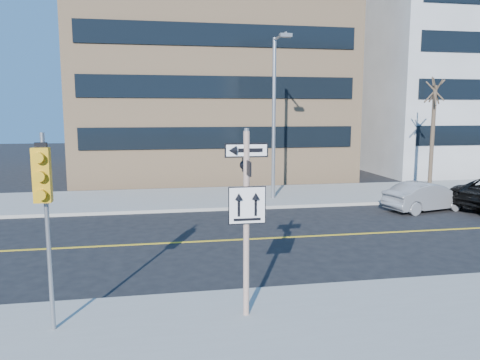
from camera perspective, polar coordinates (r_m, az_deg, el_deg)
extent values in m
plane|color=black|center=(12.98, -1.37, -12.17)|extent=(120.00, 120.00, 0.00)
cylinder|color=beige|center=(9.99, 0.78, -5.54)|extent=(0.13, 0.13, 4.00)
cylinder|color=gray|center=(9.70, 0.80, 6.17)|extent=(0.10, 0.10, 0.06)
cube|color=black|center=(9.73, 0.80, 3.64)|extent=(0.92, 0.03, 0.30)
cube|color=black|center=(9.76, 0.79, 1.60)|extent=(0.03, 0.92, 0.30)
cube|color=white|center=(9.81, 0.88, -3.11)|extent=(0.80, 0.03, 0.80)
cylinder|color=gray|center=(10.05, -22.36, -6.09)|extent=(0.09, 0.09, 4.00)
cube|color=#C69112|center=(9.64, -23.00, 0.55)|extent=(0.32, 0.22, 1.05)
sphere|color=#8C0705|center=(9.49, -23.28, 2.55)|extent=(0.17, 0.17, 0.17)
sphere|color=black|center=(9.53, -23.16, 0.45)|extent=(0.17, 0.17, 0.17)
sphere|color=black|center=(9.58, -23.04, -1.62)|extent=(0.17, 0.17, 0.17)
imported|color=gray|center=(23.23, 21.77, -1.88)|extent=(2.32, 4.30, 1.34)
cylinder|color=gray|center=(23.75, 4.14, 7.35)|extent=(0.18, 0.18, 8.00)
cylinder|color=gray|center=(23.05, 4.88, 17.04)|extent=(0.10, 2.20, 0.10)
cube|color=gray|center=(22.08, 5.58, 17.15)|extent=(0.55, 0.30, 0.16)
cylinder|color=#3D2F24|center=(27.68, 22.38, 4.60)|extent=(0.22, 0.22, 5.80)
cube|color=tan|center=(37.49, -4.32, 15.12)|extent=(18.00, 18.00, 18.00)
cube|color=#989A9C|center=(44.43, 26.01, 11.31)|extent=(20.00, 16.00, 15.00)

